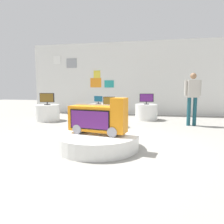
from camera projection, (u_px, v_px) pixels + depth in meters
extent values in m
plane|color=gray|center=(113.00, 146.00, 4.39)|extent=(30.00, 30.00, 0.00)
cube|color=silver|center=(135.00, 78.00, 9.49)|extent=(10.16, 0.10, 3.38)
cube|color=gray|center=(72.00, 63.00, 9.94)|extent=(0.52, 0.02, 0.45)
cube|color=teal|center=(109.00, 84.00, 9.69)|extent=(0.45, 0.02, 0.34)
cube|color=white|center=(57.00, 60.00, 10.06)|extent=(0.37, 0.02, 0.39)
cube|color=orange|center=(96.00, 83.00, 9.81)|extent=(0.54, 0.02, 0.44)
cube|color=yellow|center=(97.00, 74.00, 9.75)|extent=(0.33, 0.02, 0.36)
cylinder|color=silver|center=(98.00, 141.00, 4.24)|extent=(1.71, 1.71, 0.30)
cylinder|color=gray|center=(81.00, 128.00, 4.35)|extent=(0.26, 0.41, 0.20)
cylinder|color=gray|center=(115.00, 131.00, 4.06)|extent=(0.26, 0.41, 0.20)
cube|color=orange|center=(97.00, 119.00, 4.18)|extent=(1.26, 0.54, 0.52)
cube|color=orange|center=(119.00, 102.00, 3.97)|extent=(0.32, 0.37, 0.18)
cube|color=black|center=(89.00, 120.00, 4.06)|extent=(0.86, 0.17, 0.39)
cube|color=#561E6B|center=(89.00, 120.00, 4.06)|extent=(0.82, 0.17, 0.35)
cube|color=#B2B2B7|center=(97.00, 105.00, 4.15)|extent=(0.97, 0.20, 0.02)
cylinder|color=silver|center=(146.00, 112.00, 8.01)|extent=(0.87, 0.87, 0.61)
cylinder|color=black|center=(146.00, 104.00, 7.97)|extent=(0.21, 0.21, 0.02)
cylinder|color=black|center=(146.00, 103.00, 7.97)|extent=(0.04, 0.04, 0.08)
cube|color=black|center=(147.00, 98.00, 7.94)|extent=(0.54, 0.10, 0.32)
cube|color=#561E6B|center=(146.00, 98.00, 7.92)|extent=(0.50, 0.07, 0.29)
cylinder|color=silver|center=(48.00, 113.00, 7.78)|extent=(0.90, 0.90, 0.61)
cylinder|color=black|center=(47.00, 104.00, 7.74)|extent=(0.24, 0.24, 0.02)
cylinder|color=black|center=(47.00, 103.00, 7.74)|extent=(0.04, 0.04, 0.08)
cube|color=black|center=(47.00, 98.00, 7.71)|extent=(0.54, 0.17, 0.35)
cube|color=brown|center=(47.00, 98.00, 7.69)|extent=(0.49, 0.13, 0.31)
cylinder|color=silver|center=(98.00, 112.00, 8.05)|extent=(0.80, 0.80, 0.61)
cylinder|color=black|center=(98.00, 104.00, 8.01)|extent=(0.23, 0.23, 0.02)
cylinder|color=black|center=(98.00, 103.00, 8.00)|extent=(0.04, 0.04, 0.07)
cube|color=silver|center=(98.00, 99.00, 7.98)|extent=(0.39, 0.12, 0.24)
cube|color=navy|center=(98.00, 99.00, 7.96)|extent=(0.36, 0.09, 0.22)
cylinder|color=silver|center=(109.00, 117.00, 6.60)|extent=(0.69, 0.69, 0.61)
cylinder|color=black|center=(109.00, 107.00, 6.56)|extent=(0.20, 0.20, 0.02)
cylinder|color=black|center=(109.00, 106.00, 6.56)|extent=(0.04, 0.04, 0.08)
cube|color=black|center=(109.00, 101.00, 6.54)|extent=(0.38, 0.06, 0.26)
cube|color=brown|center=(109.00, 101.00, 6.52)|extent=(0.35, 0.03, 0.23)
cylinder|color=#194751|center=(195.00, 112.00, 6.74)|extent=(0.12, 0.12, 0.94)
cylinder|color=#194751|center=(189.00, 112.00, 6.74)|extent=(0.12, 0.12, 0.94)
cube|color=#B2ADA3|center=(193.00, 89.00, 6.65)|extent=(0.42, 0.28, 0.57)
sphere|color=#8C6647|center=(193.00, 76.00, 6.60)|extent=(0.20, 0.20, 0.20)
cylinder|color=#B2ADA3|center=(200.00, 88.00, 6.65)|extent=(0.08, 0.08, 0.51)
cylinder|color=#B2ADA3|center=(186.00, 88.00, 6.64)|extent=(0.08, 0.08, 0.51)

